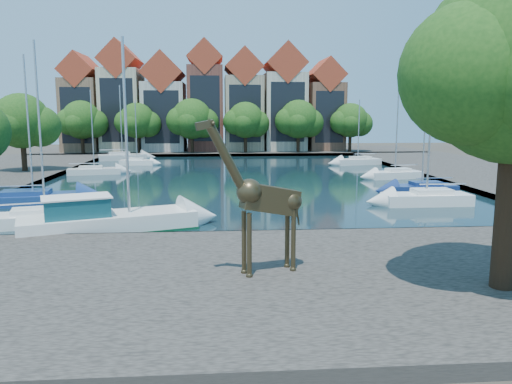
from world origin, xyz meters
The scene contains 30 objects.
ground centered at (0.00, 0.00, 0.00)m, with size 160.00×160.00×0.00m, color #38332B.
water_basin centered at (0.00, 24.00, 0.04)m, with size 38.00×50.00×0.08m, color black.
near_quay centered at (0.00, -7.00, 0.25)m, with size 50.00×14.00×0.50m, color #4D4943.
far_quay centered at (0.00, 56.00, 0.25)m, with size 60.00×16.00×0.50m, color #4D4943.
right_quay centered at (25.00, 24.00, 0.25)m, with size 14.00×52.00×0.50m, color #4D4943.
townhouse_west_end centered at (-23.00, 55.99, 7.36)m, with size 5.44×9.18×14.93m.
townhouse_west_mid centered at (-17.00, 55.99, 8.23)m, with size 5.94×9.18×16.79m.
townhouse_west_inner centered at (-10.50, 55.99, 7.35)m, with size 6.43×9.18×15.15m.
townhouse_center centered at (-4.00, 55.99, 8.36)m, with size 5.44×9.18×16.93m.
townhouse_east_inner centered at (2.00, 55.99, 7.73)m, with size 5.94×9.18×15.79m.
townhouse_east_mid centered at (8.50, 55.99, 8.10)m, with size 6.43×9.18×16.65m.
townhouse_east_end centered at (15.00, 55.99, 7.11)m, with size 5.44×9.18×14.43m.
far_tree_far_west centered at (-21.90, 50.49, 5.18)m, with size 7.28×5.60×7.68m.
far_tree_west centered at (-13.91, 50.49, 5.08)m, with size 6.76×5.20×7.36m.
far_tree_mid_west centered at (-5.89, 50.49, 5.29)m, with size 7.80×6.00×8.00m.
far_tree_mid_east centered at (2.10, 50.49, 5.13)m, with size 7.02×5.40×7.52m.
far_tree_east centered at (10.11, 50.49, 5.24)m, with size 7.54×5.80×7.84m.
far_tree_far_east centered at (18.09, 50.49, 5.08)m, with size 6.76×5.20×7.36m.
side_tree_left_far centered at (-21.90, 27.99, 5.38)m, with size 7.28×5.60×7.88m.
giraffe_statue centered at (-0.53, -6.81, 3.29)m, with size 3.87×1.72×5.68m.
motorsailer centered at (-8.29, 1.90, 0.87)m, with size 9.45×5.57×10.22m.
sailboat_left_a centered at (-12.00, 4.00, 0.62)m, with size 6.62×3.79×10.22m.
sailboat_left_b centered at (-15.00, 10.58, 0.62)m, with size 7.53×3.56×10.18m.
sailboat_left_c centered at (-15.00, 27.96, 0.56)m, with size 5.54×2.77×8.63m.
sailboat_left_d centered at (-12.00, 36.88, 0.58)m, with size 4.28×1.93×7.86m.
sailboat_left_e centered at (-15.00, 43.51, 0.68)m, with size 6.56×3.86×9.91m.
sailboat_right_a centered at (12.25, 8.40, 0.69)m, with size 5.99×2.16×10.64m.
sailboat_right_b centered at (14.05, 13.56, 0.59)m, with size 5.48×2.14×11.07m.
sailboat_right_c centered at (15.00, 22.27, 0.63)m, with size 5.41×2.70×9.71m.
sailboat_right_d centered at (15.00, 35.39, 0.61)m, with size 5.88×3.16×7.89m.
Camera 1 is at (-2.14, -24.67, 6.41)m, focal length 35.00 mm.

